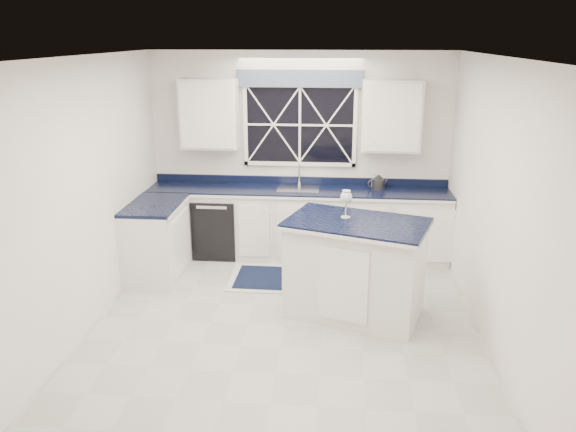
# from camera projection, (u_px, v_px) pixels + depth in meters

# --- Properties ---
(ground) EXTENTS (4.50, 4.50, 0.00)m
(ground) POSITION_uv_depth(u_px,v_px,m) (285.00, 325.00, 5.85)
(ground) COLOR #B8B8B2
(ground) RESTS_ON ground
(back_wall) EXTENTS (4.00, 0.10, 2.70)m
(back_wall) POSITION_uv_depth(u_px,v_px,m) (300.00, 154.00, 7.57)
(back_wall) COLOR white
(back_wall) RESTS_ON ground
(base_cabinets) EXTENTS (3.99, 1.60, 0.90)m
(base_cabinets) POSITION_uv_depth(u_px,v_px,m) (272.00, 228.00, 7.43)
(base_cabinets) COLOR silver
(base_cabinets) RESTS_ON ground
(countertop) EXTENTS (3.98, 0.64, 0.04)m
(countertop) POSITION_uv_depth(u_px,v_px,m) (298.00, 191.00, 7.42)
(countertop) COLOR black
(countertop) RESTS_ON base_cabinets
(dishwasher) EXTENTS (0.60, 0.58, 0.82)m
(dishwasher) POSITION_uv_depth(u_px,v_px,m) (218.00, 225.00, 7.66)
(dishwasher) COLOR black
(dishwasher) RESTS_ON ground
(window) EXTENTS (1.65, 0.09, 1.26)m
(window) POSITION_uv_depth(u_px,v_px,m) (300.00, 119.00, 7.38)
(window) COLOR black
(window) RESTS_ON ground
(upper_cabinets) EXTENTS (3.10, 0.34, 0.90)m
(upper_cabinets) POSITION_uv_depth(u_px,v_px,m) (299.00, 115.00, 7.24)
(upper_cabinets) COLOR silver
(upper_cabinets) RESTS_ON ground
(faucet) EXTENTS (0.05, 0.20, 0.30)m
(faucet) POSITION_uv_depth(u_px,v_px,m) (299.00, 174.00, 7.55)
(faucet) COLOR silver
(faucet) RESTS_ON countertop
(island) EXTENTS (1.62, 1.26, 1.06)m
(island) POSITION_uv_depth(u_px,v_px,m) (355.00, 268.00, 5.93)
(island) COLOR silver
(island) RESTS_ON ground
(rug) EXTENTS (1.40, 0.87, 0.02)m
(rug) POSITION_uv_depth(u_px,v_px,m) (286.00, 279.00, 6.93)
(rug) COLOR beige
(rug) RESTS_ON ground
(kettle) EXTENTS (0.27, 0.21, 0.20)m
(kettle) POSITION_uv_depth(u_px,v_px,m) (378.00, 182.00, 7.39)
(kettle) COLOR #2D2D30
(kettle) RESTS_ON countertop
(wine_glass) EXTENTS (0.12, 0.12, 0.29)m
(wine_glass) POSITION_uv_depth(u_px,v_px,m) (346.00, 199.00, 5.82)
(wine_glass) COLOR silver
(wine_glass) RESTS_ON island
(soap_bottle) EXTENTS (0.10, 0.10, 0.18)m
(soap_bottle) POSITION_uv_depth(u_px,v_px,m) (375.00, 180.00, 7.51)
(soap_bottle) COLOR silver
(soap_bottle) RESTS_ON countertop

